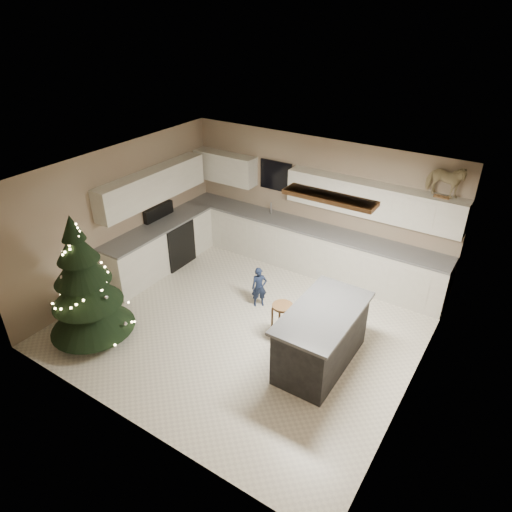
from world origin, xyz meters
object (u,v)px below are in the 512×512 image
island (321,337)px  christmas_tree (86,291)px  rocking_horse (445,181)px  bar_stool (282,313)px  toddler (259,287)px

island → christmas_tree: bearing=-156.5°
island → christmas_tree: christmas_tree is taller
island → rocking_horse: (0.81, 2.48, 1.81)m
island → christmas_tree: 3.65m
island → bar_stool: bearing=165.8°
bar_stool → christmas_tree: 3.06m
bar_stool → rocking_horse: bearing=55.2°
toddler → island: bearing=-68.0°
island → rocking_horse: 3.18m
bar_stool → toddler: 0.96m
christmas_tree → rocking_horse: bearing=43.5°
island → bar_stool: (-0.78, 0.20, -0.00)m
toddler → bar_stool: bearing=-77.4°
toddler → rocking_horse: rocking_horse is taller
bar_stool → christmas_tree: size_ratio=0.29×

